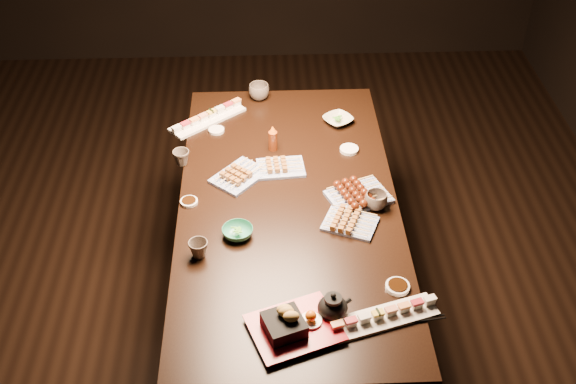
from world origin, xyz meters
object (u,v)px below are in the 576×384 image
(sushi_platter_far, at_px, (207,116))
(tempura_tray, at_px, (295,321))
(yakitori_plate_left, at_px, (239,172))
(edamame_bowl_green, at_px, (238,232))
(dining_table, at_px, (288,268))
(sushi_platter_near, at_px, (384,314))
(teacup_mid_right, at_px, (376,201))
(teacup_far_right, at_px, (259,92))
(edamame_bowl_cream, at_px, (338,120))
(condiment_bottle, at_px, (273,138))
(teapot, at_px, (333,305))
(teacup_far_left, at_px, (181,158))
(teacup_near_left, at_px, (198,249))
(yakitori_plate_right, at_px, (350,220))
(yakitori_plate_center, at_px, (281,164))

(sushi_platter_far, bearing_deg, tempura_tray, 65.63)
(yakitori_plate_left, height_order, edamame_bowl_green, yakitori_plate_left)
(dining_table, bearing_deg, yakitori_plate_left, 128.02)
(sushi_platter_near, distance_m, teacup_mid_right, 0.60)
(yakitori_plate_left, height_order, teacup_far_right, teacup_far_right)
(edamame_bowl_cream, height_order, condiment_bottle, condiment_bottle)
(teacup_far_right, bearing_deg, condiment_bottle, -82.40)
(yakitori_plate_left, bearing_deg, sushi_platter_near, -107.19)
(teacup_far_right, relative_size, teapot, 0.82)
(teacup_far_left, relative_size, teapot, 0.59)
(sushi_platter_near, relative_size, edamame_bowl_green, 3.15)
(sushi_platter_far, xyz_separation_m, yakitori_plate_left, (0.16, -0.46, 0.00))
(teacup_far_right, height_order, teapot, teapot)
(sushi_platter_far, distance_m, edamame_bowl_green, 0.84)
(tempura_tray, height_order, teapot, tempura_tray)
(teacup_near_left, bearing_deg, edamame_bowl_green, 36.46)
(sushi_platter_far, height_order, yakitori_plate_right, yakitori_plate_right)
(edamame_bowl_cream, relative_size, condiment_bottle, 1.05)
(yakitori_plate_right, xyz_separation_m, yakitori_plate_left, (-0.44, 0.33, 0.00))
(teacup_mid_right, relative_size, teacup_far_right, 0.90)
(dining_table, height_order, condiment_bottle, condiment_bottle)
(yakitori_plate_center, distance_m, edamame_bowl_cream, 0.45)
(sushi_platter_near, bearing_deg, teacup_mid_right, 67.82)
(edamame_bowl_cream, bearing_deg, teacup_far_left, -157.35)
(teapot, bearing_deg, edamame_bowl_green, 108.69)
(sushi_platter_far, distance_m, yakitori_plate_center, 0.52)
(condiment_bottle, bearing_deg, teapot, -79.77)
(yakitori_plate_left, height_order, teacup_near_left, teacup_near_left)
(sushi_platter_near, relative_size, teapot, 3.07)
(yakitori_plate_center, distance_m, teapot, 0.86)
(teacup_mid_right, bearing_deg, teacup_far_left, 157.75)
(edamame_bowl_green, height_order, teacup_mid_right, teacup_mid_right)
(edamame_bowl_cream, bearing_deg, edamame_bowl_green, -120.78)
(teacup_mid_right, xyz_separation_m, teacup_far_left, (-0.81, 0.33, -0.00))
(dining_table, bearing_deg, tempura_tray, -100.92)
(yakitori_plate_left, bearing_deg, teacup_near_left, -155.92)
(teacup_far_left, bearing_deg, teacup_near_left, -79.60)
(sushi_platter_far, height_order, teapot, teapot)
(tempura_tray, bearing_deg, teacup_mid_right, 40.25)
(tempura_tray, height_order, teacup_mid_right, tempura_tray)
(dining_table, relative_size, yakitori_plate_center, 8.82)
(yakitori_plate_right, height_order, edamame_bowl_green, yakitori_plate_right)
(teacup_mid_right, bearing_deg, yakitori_plate_right, -138.21)
(yakitori_plate_right, distance_m, edamame_bowl_green, 0.45)
(sushi_platter_far, distance_m, teacup_far_right, 0.31)
(sushi_platter_far, height_order, tempura_tray, tempura_tray)
(sushi_platter_far, relative_size, edamame_bowl_cream, 2.99)
(yakitori_plate_right, bearing_deg, edamame_bowl_green, -151.35)
(dining_table, bearing_deg, teacup_near_left, -150.09)
(sushi_platter_far, bearing_deg, yakitori_plate_left, 69.57)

